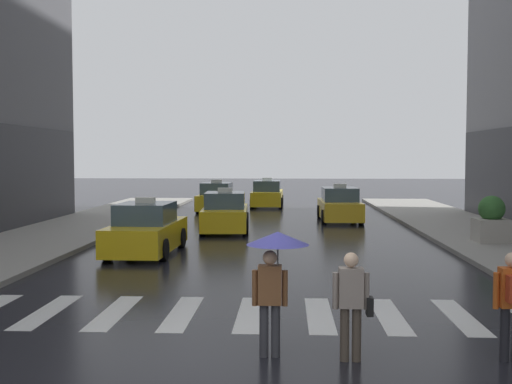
{
  "coord_description": "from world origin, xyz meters",
  "views": [
    {
      "loc": [
        0.71,
        -8.99,
        3.07
      ],
      "look_at": [
        -0.14,
        8.0,
        2.12
      ],
      "focal_mm": 43.57,
      "sensor_mm": 36.0,
      "label": 1
    }
  ],
  "objects_px": {
    "taxi_fourth": "(217,198)",
    "taxi_lead": "(146,231)",
    "taxi_second": "(225,214)",
    "pedestrian_with_backpack": "(512,298)",
    "taxi_third": "(340,206)",
    "pedestrian_with_handbag": "(352,300)",
    "planter_mid_block": "(491,221)",
    "pedestrian_with_umbrella": "(275,259)",
    "taxi_fifth": "(267,195)"
  },
  "relations": [
    {
      "from": "taxi_fifth",
      "to": "pedestrian_with_umbrella",
      "type": "relative_size",
      "value": 2.35
    },
    {
      "from": "taxi_lead",
      "to": "pedestrian_with_umbrella",
      "type": "xyz_separation_m",
      "value": [
        4.3,
        -10.09,
        0.79
      ]
    },
    {
      "from": "pedestrian_with_umbrella",
      "to": "taxi_fifth",
      "type": "bearing_deg",
      "value": 92.06
    },
    {
      "from": "taxi_fourth",
      "to": "taxi_lead",
      "type": "bearing_deg",
      "value": -91.79
    },
    {
      "from": "taxi_fourth",
      "to": "pedestrian_with_backpack",
      "type": "bearing_deg",
      "value": -74.06
    },
    {
      "from": "pedestrian_with_umbrella",
      "to": "taxi_fourth",
      "type": "bearing_deg",
      "value": 98.43
    },
    {
      "from": "taxi_fifth",
      "to": "pedestrian_with_umbrella",
      "type": "distance_m",
      "value": 28.98
    },
    {
      "from": "taxi_second",
      "to": "taxi_third",
      "type": "distance_m",
      "value": 6.63
    },
    {
      "from": "taxi_second",
      "to": "pedestrian_with_umbrella",
      "type": "relative_size",
      "value": 2.38
    },
    {
      "from": "taxi_lead",
      "to": "pedestrian_with_handbag",
      "type": "xyz_separation_m",
      "value": [
        5.46,
        -10.24,
        0.21
      ]
    },
    {
      "from": "taxi_lead",
      "to": "taxi_fourth",
      "type": "distance_m",
      "value": 15.66
    },
    {
      "from": "taxi_fifth",
      "to": "pedestrian_with_backpack",
      "type": "xyz_separation_m",
      "value": [
        4.6,
        -29.01,
        0.25
      ]
    },
    {
      "from": "taxi_third",
      "to": "planter_mid_block",
      "type": "xyz_separation_m",
      "value": [
        4.52,
        -8.2,
        0.15
      ]
    },
    {
      "from": "taxi_fifth",
      "to": "planter_mid_block",
      "type": "relative_size",
      "value": 2.86
    },
    {
      "from": "taxi_third",
      "to": "pedestrian_with_backpack",
      "type": "distance_m",
      "value": 20.55
    },
    {
      "from": "taxi_third",
      "to": "pedestrian_with_handbag",
      "type": "height_order",
      "value": "taxi_third"
    },
    {
      "from": "pedestrian_with_handbag",
      "to": "planter_mid_block",
      "type": "height_order",
      "value": "planter_mid_block"
    },
    {
      "from": "taxi_fourth",
      "to": "pedestrian_with_umbrella",
      "type": "bearing_deg",
      "value": -81.57
    },
    {
      "from": "pedestrian_with_backpack",
      "to": "pedestrian_with_handbag",
      "type": "xyz_separation_m",
      "value": [
        -2.4,
        -0.09,
        -0.04
      ]
    },
    {
      "from": "taxi_fifth",
      "to": "pedestrian_with_handbag",
      "type": "distance_m",
      "value": 29.18
    },
    {
      "from": "planter_mid_block",
      "to": "taxi_lead",
      "type": "bearing_deg",
      "value": -169.29
    },
    {
      "from": "taxi_lead",
      "to": "pedestrian_with_backpack",
      "type": "xyz_separation_m",
      "value": [
        7.86,
        -10.15,
        0.25
      ]
    },
    {
      "from": "taxi_lead",
      "to": "pedestrian_with_backpack",
      "type": "relative_size",
      "value": 2.78
    },
    {
      "from": "taxi_lead",
      "to": "taxi_second",
      "type": "xyz_separation_m",
      "value": [
        1.92,
        6.15,
        0.0
      ]
    },
    {
      "from": "pedestrian_with_backpack",
      "to": "taxi_lead",
      "type": "bearing_deg",
      "value": 127.76
    },
    {
      "from": "taxi_third",
      "to": "planter_mid_block",
      "type": "bearing_deg",
      "value": -61.12
    },
    {
      "from": "taxi_fourth",
      "to": "pedestrian_with_handbag",
      "type": "bearing_deg",
      "value": -79.13
    },
    {
      "from": "taxi_lead",
      "to": "taxi_fourth",
      "type": "xyz_separation_m",
      "value": [
        0.49,
        15.65,
        0.0
      ]
    },
    {
      "from": "taxi_second",
      "to": "taxi_fourth",
      "type": "bearing_deg",
      "value": 98.54
    },
    {
      "from": "taxi_second",
      "to": "taxi_fourth",
      "type": "height_order",
      "value": "same"
    },
    {
      "from": "taxi_lead",
      "to": "planter_mid_block",
      "type": "bearing_deg",
      "value": 10.71
    },
    {
      "from": "pedestrian_with_backpack",
      "to": "planter_mid_block",
      "type": "height_order",
      "value": "planter_mid_block"
    },
    {
      "from": "taxi_lead",
      "to": "taxi_third",
      "type": "relative_size",
      "value": 1.0
    },
    {
      "from": "taxi_lead",
      "to": "pedestrian_with_handbag",
      "type": "height_order",
      "value": "taxi_lead"
    },
    {
      "from": "taxi_fifth",
      "to": "planter_mid_block",
      "type": "distance_m",
      "value": 18.62
    },
    {
      "from": "taxi_lead",
      "to": "pedestrian_with_umbrella",
      "type": "height_order",
      "value": "pedestrian_with_umbrella"
    },
    {
      "from": "taxi_lead",
      "to": "taxi_second",
      "type": "height_order",
      "value": "same"
    },
    {
      "from": "taxi_third",
      "to": "pedestrian_with_handbag",
      "type": "distance_m",
      "value": 20.68
    },
    {
      "from": "planter_mid_block",
      "to": "pedestrian_with_backpack",
      "type": "bearing_deg",
      "value": -106.61
    },
    {
      "from": "pedestrian_with_umbrella",
      "to": "pedestrian_with_handbag",
      "type": "bearing_deg",
      "value": -7.17
    },
    {
      "from": "pedestrian_with_handbag",
      "to": "planter_mid_block",
      "type": "bearing_deg",
      "value": 63.93
    },
    {
      "from": "taxi_second",
      "to": "pedestrian_with_handbag",
      "type": "relative_size",
      "value": 2.8
    },
    {
      "from": "pedestrian_with_backpack",
      "to": "pedestrian_with_umbrella",
      "type": "bearing_deg",
      "value": 179.11
    },
    {
      "from": "taxi_third",
      "to": "taxi_fourth",
      "type": "height_order",
      "value": "same"
    },
    {
      "from": "taxi_lead",
      "to": "planter_mid_block",
      "type": "relative_size",
      "value": 2.86
    },
    {
      "from": "taxi_fifth",
      "to": "pedestrian_with_handbag",
      "type": "relative_size",
      "value": 2.77
    },
    {
      "from": "planter_mid_block",
      "to": "taxi_second",
      "type": "bearing_deg",
      "value": 157.6
    },
    {
      "from": "taxi_fourth",
      "to": "pedestrian_with_umbrella",
      "type": "height_order",
      "value": "pedestrian_with_umbrella"
    },
    {
      "from": "taxi_second",
      "to": "pedestrian_with_backpack",
      "type": "xyz_separation_m",
      "value": [
        5.94,
        -16.29,
        0.25
      ]
    },
    {
      "from": "taxi_fourth",
      "to": "planter_mid_block",
      "type": "distance_m",
      "value": 17.42
    }
  ]
}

